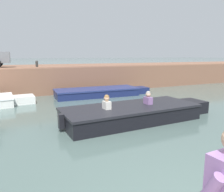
# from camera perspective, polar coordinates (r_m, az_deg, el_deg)

# --- Properties ---
(ground_plane) EXTENTS (400.00, 400.00, 0.00)m
(ground_plane) POSITION_cam_1_polar(r_m,az_deg,el_deg) (7.99, -5.77, -6.36)
(ground_plane) COLOR #4C605B
(far_quay_wall) EXTENTS (60.00, 6.00, 1.59)m
(far_quay_wall) POSITION_cam_1_polar(r_m,az_deg,el_deg) (16.24, -16.10, 4.76)
(far_quay_wall) COLOR brown
(far_quay_wall) RESTS_ON ground
(far_wall_coping) EXTENTS (60.00, 0.24, 0.08)m
(far_wall_coping) POSITION_cam_1_polar(r_m,az_deg,el_deg) (13.35, -14.31, 7.27)
(far_wall_coping) COLOR #9F6C52
(far_wall_coping) RESTS_ON far_quay_wall
(boat_moored_central_navy) EXTENTS (5.69, 1.88, 0.45)m
(boat_moored_central_navy) POSITION_cam_1_polar(r_m,az_deg,el_deg) (12.68, -3.02, 1.05)
(boat_moored_central_navy) COLOR navy
(boat_moored_central_navy) RESTS_ON ground
(motorboat_passing) EXTENTS (5.98, 2.06, 1.04)m
(motorboat_passing) POSITION_cam_1_polar(r_m,az_deg,el_deg) (7.96, 6.45, -4.32)
(motorboat_passing) COLOR black
(motorboat_passing) RESTS_ON ground
(mooring_bollard_mid) EXTENTS (0.15, 0.15, 0.45)m
(mooring_bollard_mid) POSITION_cam_1_polar(r_m,az_deg,el_deg) (13.31, -19.05, 7.88)
(mooring_bollard_mid) COLOR #2D2B28
(mooring_bollard_mid) RESTS_ON far_quay_wall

